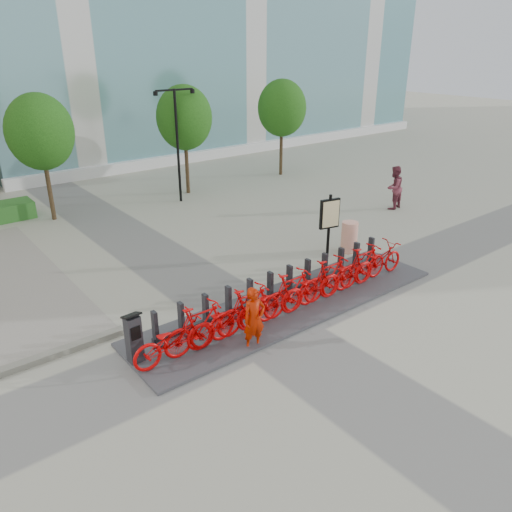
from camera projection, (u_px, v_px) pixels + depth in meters
ground at (261, 325)px, 13.06m from camera, size 120.00×120.00×0.00m
tree_1 at (40, 132)px, 19.47m from camera, size 2.60×2.60×5.10m
tree_2 at (184, 118)px, 23.16m from camera, size 2.60×2.60×5.10m
tree_3 at (282, 108)px, 26.56m from camera, size 2.60×2.60×5.10m
streetlamp at (177, 133)px, 22.05m from camera, size 2.00×0.20×5.00m
dock_pad at (291, 305)px, 14.00m from camera, size 9.60×2.40×0.08m
dock_rail_posts at (282, 283)px, 14.19m from camera, size 8.02×0.50×0.85m
bike_0 at (173, 340)px, 11.31m from camera, size 2.03×0.71×1.06m
bike_1 at (200, 327)px, 11.69m from camera, size 1.97×0.56×1.18m
bike_2 at (226, 319)px, 12.12m from camera, size 2.03×0.71×1.06m
bike_3 at (249, 308)px, 12.51m from camera, size 1.97×0.56×1.18m
bike_4 at (271, 302)px, 12.94m from camera, size 2.03×0.71×1.06m
bike_5 at (292, 292)px, 13.33m from camera, size 1.97×0.56×1.18m
bike_6 at (311, 287)px, 13.76m from camera, size 2.03×0.71×1.06m
bike_7 at (330, 278)px, 14.14m from camera, size 1.97×0.56×1.18m
bike_8 at (347, 273)px, 14.57m from camera, size 2.03×0.71×1.06m
bike_9 at (363, 265)px, 14.96m from camera, size 1.97×0.56×1.18m
bike_10 at (379, 261)px, 15.39m from camera, size 2.03×0.71×1.06m
kiosk at (134, 338)px, 11.22m from camera, size 0.40×0.35×1.27m
worker_red at (254, 319)px, 11.77m from camera, size 0.62×0.44×1.60m
pedestrian at (394, 188)px, 21.86m from camera, size 1.03×0.85×1.91m
construction_barrel at (349, 237)px, 17.44m from camera, size 0.76×0.76×1.10m
map_sign at (330, 216)px, 16.63m from camera, size 0.73×0.27×2.22m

